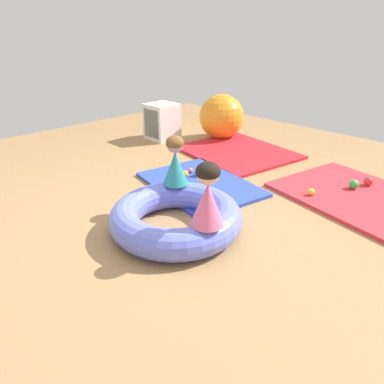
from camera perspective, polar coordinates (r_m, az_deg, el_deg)
name	(u,v)px	position (r m, az deg, el deg)	size (l,w,h in m)	color
ground_plane	(179,223)	(3.32, -2.15, -4.95)	(8.00, 8.00, 0.00)	#9E7549
gym_mat_far_right	(237,152)	(5.17, 7.28, 6.39)	(1.48, 1.28, 0.04)	red
gym_mat_far_left	(372,202)	(4.09, 26.96, -1.45)	(1.89, 1.24, 0.04)	red
gym_mat_near_left	(200,184)	(4.06, 1.28, 1.27)	(1.35, 0.97, 0.04)	#2D47B7
inflatable_cushion	(176,217)	(3.14, -2.60, -4.00)	(1.17, 1.17, 0.26)	#6070E5
child_in_pink	(208,195)	(2.66, 2.52, -0.51)	(0.32, 0.32, 0.51)	#E5608E
child_in_teal	(175,161)	(3.39, -2.70, 5.02)	(0.26, 0.26, 0.48)	teal
play_ball_teal	(198,173)	(4.22, 0.94, 3.13)	(0.09, 0.09, 0.09)	teal
play_ball_red	(368,181)	(4.42, 26.45, 1.55)	(0.10, 0.10, 0.10)	red
play_ball_green	(354,184)	(4.27, 24.53, 1.14)	(0.10, 0.10, 0.10)	green
play_ball_yellow	(311,192)	(3.94, 18.62, 0.02)	(0.07, 0.07, 0.07)	yellow
play_ball_orange	(185,174)	(4.17, -1.18, 2.88)	(0.09, 0.09, 0.09)	orange
play_ball_pink	(190,170)	(4.31, -0.25, 3.50)	(0.07, 0.07, 0.07)	pink
play_ball_teal_second	(179,184)	(3.90, -2.08, 1.26)	(0.09, 0.09, 0.09)	teal
exercise_ball_large	(221,117)	(5.78, 4.74, 11.92)	(0.70, 0.70, 0.70)	orange
storage_cube	(161,122)	(5.78, -5.02, 11.18)	(0.44, 0.44, 0.56)	silver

